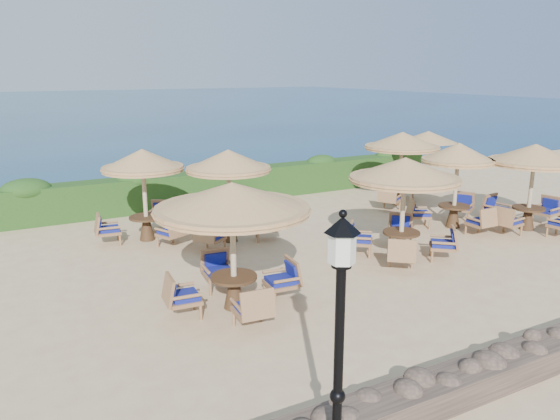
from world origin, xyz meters
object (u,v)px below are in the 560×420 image
object	(u,v)px
lamp_post	(338,368)
cafe_set_1	(404,189)
extra_parasol	(428,137)
cafe_set_0	(233,219)
cafe_set_5	(402,151)
cafe_set_6	(457,173)
cafe_set_3	(144,180)
cafe_set_2	(533,172)
cafe_set_4	(229,180)

from	to	relation	value
lamp_post	cafe_set_1	xyz separation A→B (m)	(6.10, 5.95, 0.28)
extra_parasol	cafe_set_1	xyz separation A→B (m)	(-6.50, -6.05, -0.34)
lamp_post	cafe_set_0	xyz separation A→B (m)	(0.98, 5.15, 0.35)
cafe_set_5	lamp_post	bearing A→B (deg)	-133.42
cafe_set_6	cafe_set_1	bearing A→B (deg)	-156.94
cafe_set_0	cafe_set_6	xyz separation A→B (m)	(8.46, 2.23, -0.17)
cafe_set_3	cafe_set_6	size ratio (longest dim) A/B	0.99
extra_parasol	cafe_set_2	size ratio (longest dim) A/B	0.84
cafe_set_6	cafe_set_0	bearing A→B (deg)	-165.26
cafe_set_2	cafe_set_0	bearing A→B (deg)	-174.78
cafe_set_0	lamp_post	bearing A→B (deg)	-100.81
extra_parasol	cafe_set_6	xyz separation A→B (m)	(-3.15, -4.62, -0.43)
cafe_set_3	cafe_set_5	world-z (taller)	same
cafe_set_1	cafe_set_4	xyz separation A→B (m)	(-3.37, 3.44, -0.03)
cafe_set_0	cafe_set_2	distance (m)	10.32
cafe_set_6	cafe_set_3	bearing A→B (deg)	159.57
cafe_set_0	cafe_set_5	xyz separation A→B (m)	(8.96, 5.36, 0.08)
cafe_set_1	cafe_set_5	distance (m)	5.96
extra_parasol	cafe_set_6	world-z (taller)	cafe_set_6
lamp_post	cafe_set_2	bearing A→B (deg)	28.41
cafe_set_4	cafe_set_0	bearing A→B (deg)	-112.38
cafe_set_3	cafe_set_6	xyz separation A→B (m)	(8.78, -3.27, -0.04)
extra_parasol	cafe_set_1	distance (m)	8.89
cafe_set_6	lamp_post	bearing A→B (deg)	-142.01
cafe_set_5	cafe_set_6	world-z (taller)	same
cafe_set_2	cafe_set_5	distance (m)	4.61
lamp_post	cafe_set_3	distance (m)	10.67
cafe_set_0	cafe_set_4	bearing A→B (deg)	67.62
cafe_set_3	cafe_set_6	distance (m)	9.37
cafe_set_3	lamp_post	bearing A→B (deg)	-93.57
cafe_set_5	extra_parasol	bearing A→B (deg)	29.34
cafe_set_3	cafe_set_4	bearing A→B (deg)	-31.30
extra_parasol	cafe_set_2	distance (m)	6.07
cafe_set_0	cafe_set_6	world-z (taller)	same
cafe_set_3	cafe_set_5	xyz separation A→B (m)	(9.28, -0.14, 0.21)
cafe_set_4	cafe_set_5	distance (m)	7.30
lamp_post	cafe_set_0	distance (m)	5.26
cafe_set_0	extra_parasol	bearing A→B (deg)	30.52
extra_parasol	cafe_set_2	world-z (taller)	cafe_set_2
lamp_post	cafe_set_4	xyz separation A→B (m)	(2.73, 9.39, 0.25)
cafe_set_5	cafe_set_6	xyz separation A→B (m)	(-0.50, -3.13, -0.25)
cafe_set_0	cafe_set_2	xyz separation A→B (m)	(10.28, 0.94, -0.11)
cafe_set_2	cafe_set_5	world-z (taller)	same
lamp_post	cafe_set_5	world-z (taller)	lamp_post
cafe_set_1	cafe_set_2	bearing A→B (deg)	1.54
extra_parasol	cafe_set_5	xyz separation A→B (m)	(-2.65, -1.49, -0.18)
cafe_set_1	cafe_set_3	world-z (taller)	same
cafe_set_2	cafe_set_6	size ratio (longest dim) A/B	1.03
cafe_set_0	cafe_set_1	xyz separation A→B (m)	(5.12, 0.80, -0.07)
cafe_set_0	cafe_set_1	bearing A→B (deg)	8.90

